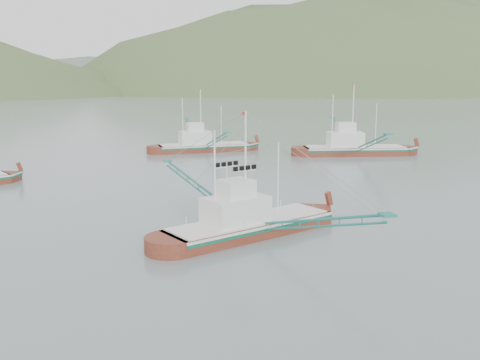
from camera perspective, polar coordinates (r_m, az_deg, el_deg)
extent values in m
plane|color=slate|center=(42.32, 1.76, -5.76)|extent=(1200.00, 1200.00, 0.00)
cube|color=maroon|center=(42.10, 1.09, -5.58)|extent=(14.48, 9.38, 1.89)
cube|color=silver|center=(41.88, 1.10, -4.52)|extent=(14.25, 9.33, 0.21)
cube|color=#0D5C41|center=(41.94, 1.09, -4.83)|extent=(14.26, 9.35, 0.21)
cube|color=silver|center=(41.83, 1.10, -4.27)|extent=(13.75, 8.91, 0.11)
cube|color=silver|center=(40.74, -0.47, -3.24)|extent=(5.56, 4.73, 2.08)
cube|color=silver|center=(40.36, -0.47, -0.89)|extent=(3.11, 2.92, 1.32)
cylinder|color=white|center=(40.64, 0.59, 1.36)|extent=(0.15, 0.15, 8.52)
cylinder|color=white|center=(39.11, -2.70, 0.02)|extent=(0.13, 0.13, 7.24)
cylinder|color=white|center=(42.95, 4.09, 0.12)|extent=(0.11, 0.11, 5.96)
cube|color=maroon|center=(87.11, 12.14, 2.78)|extent=(16.62, 6.57, 2.16)
cube|color=silver|center=(86.99, 12.16, 3.38)|extent=(16.31, 6.61, 0.24)
cube|color=#0D5C41|center=(87.02, 12.15, 3.21)|extent=(16.31, 6.63, 0.24)
cube|color=silver|center=(86.96, 12.17, 3.52)|extent=(15.79, 6.24, 0.13)
cube|color=silver|center=(86.39, 11.16, 4.27)|extent=(5.83, 4.18, 2.37)
cube|color=silver|center=(86.19, 11.21, 5.55)|extent=(3.11, 2.75, 1.51)
cylinder|color=white|center=(86.35, 11.95, 6.68)|extent=(0.17, 0.17, 9.70)
cylinder|color=white|center=(85.56, 9.84, 6.23)|extent=(0.15, 0.15, 8.25)
cylinder|color=white|center=(87.58, 14.29, 5.68)|extent=(0.13, 0.13, 6.79)
cube|color=maroon|center=(89.37, -3.85, 3.19)|extent=(15.39, 5.44, 2.01)
cube|color=silver|center=(89.26, -3.86, 3.74)|extent=(15.10, 5.50, 0.22)
cube|color=#0D5C41|center=(89.29, -3.86, 3.58)|extent=(15.10, 5.52, 0.22)
cube|color=silver|center=(89.23, -3.86, 3.86)|extent=(14.62, 5.17, 0.12)
cube|color=silver|center=(88.76, -4.82, 4.50)|extent=(5.31, 3.68, 2.21)
cube|color=silver|center=(88.58, -4.84, 5.66)|extent=(2.81, 2.45, 1.41)
cylinder|color=white|center=(88.68, -4.22, 6.72)|extent=(0.16, 0.16, 9.05)
cylinder|color=white|center=(88.06, -6.13, 6.22)|extent=(0.14, 0.14, 7.69)
cylinder|color=white|center=(89.68, -2.01, 5.92)|extent=(0.12, 0.12, 6.33)
ellipsoid|color=#465E30|center=(531.87, 15.81, 9.17)|extent=(684.00, 432.00, 306.00)
ellipsoid|color=slate|center=(600.75, -8.74, 9.60)|extent=(960.00, 400.00, 240.00)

